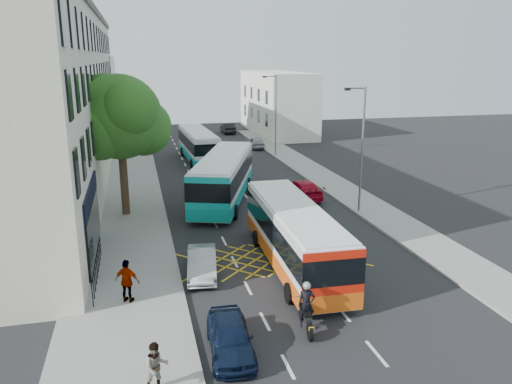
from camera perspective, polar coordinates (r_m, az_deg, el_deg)
ground at (r=20.87m, az=9.80°, el=-13.35°), size 120.00×120.00×0.00m
pavement_left at (r=33.21m, az=-14.58°, el=-2.52°), size 5.00×70.00×0.15m
pavement_right at (r=36.49m, az=11.37°, el=-0.74°), size 3.00×70.00×0.15m
terrace_main at (r=41.82m, az=-22.76°, el=9.72°), size 8.30×45.00×13.50m
terrace_far at (r=72.17m, az=-19.06°, el=10.47°), size 8.00×20.00×10.00m
building_right at (r=67.61m, az=2.39°, el=10.16°), size 6.00×18.00×8.00m
street_tree at (r=31.90m, az=-15.34°, el=8.16°), size 6.30×5.70×8.80m
lamp_near at (r=32.31m, az=11.90°, el=5.45°), size 1.45×0.15×8.00m
lamp_far at (r=50.92m, az=2.16°, el=9.21°), size 1.45×0.15×8.00m
railings at (r=23.94m, az=-17.74°, el=-8.11°), size 0.08×5.60×1.14m
bus_near at (r=24.13m, az=4.41°, el=-4.96°), size 2.95×10.90×3.05m
bus_mid at (r=34.95m, az=-3.72°, el=1.67°), size 6.50×12.07×3.33m
bus_far at (r=49.39m, az=-6.62°, el=5.37°), size 2.97×10.72×2.99m
motorbike at (r=19.07m, az=5.75°, el=-12.98°), size 0.73×2.20×1.96m
parked_car_blue at (r=17.82m, az=-2.98°, el=-16.19°), size 1.70×3.74×1.24m
parked_car_silver at (r=23.60m, az=-6.19°, el=-8.06°), size 1.79×3.87×1.23m
red_hatchback at (r=36.20m, az=5.29°, el=0.34°), size 2.09×4.68×1.33m
distant_car_grey at (r=63.77m, az=-6.50°, el=6.71°), size 2.55×4.63×1.23m
distant_car_silver at (r=56.17m, az=0.01°, el=5.69°), size 1.77×3.88×1.29m
distant_car_dark at (r=67.57m, az=-3.24°, el=7.33°), size 1.50×4.24×1.39m
pedestrian_near at (r=16.05m, az=-11.31°, el=-19.02°), size 0.87×0.73×1.59m
pedestrian_far at (r=21.30m, az=-14.51°, el=-9.83°), size 1.15×0.89×1.82m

